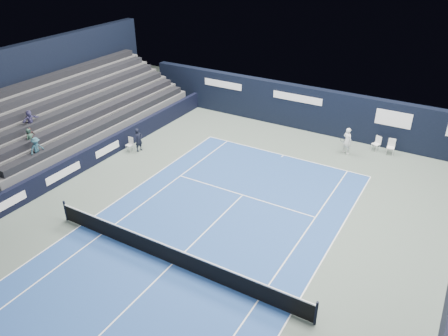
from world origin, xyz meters
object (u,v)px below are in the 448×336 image
(tennis_net, at_px, (172,255))
(folding_chair_back_a, at_px, (391,144))
(folding_chair_back_b, at_px, (377,142))
(line_judge_chair, at_px, (130,143))
(tennis_player, at_px, (347,141))

(tennis_net, bearing_deg, folding_chair_back_a, 69.63)
(folding_chair_back_b, height_order, line_judge_chair, folding_chair_back_b)
(folding_chair_back_a, xyz_separation_m, line_judge_chair, (-14.59, -8.04, -0.16))
(tennis_net, height_order, tennis_player, tennis_player)
(tennis_net, distance_m, tennis_player, 14.53)
(folding_chair_back_a, xyz_separation_m, tennis_net, (-5.77, -15.54, -0.17))
(folding_chair_back_b, bearing_deg, tennis_net, -83.44)
(tennis_player, bearing_deg, line_judge_chair, -151.31)
(folding_chair_back_a, xyz_separation_m, tennis_player, (-2.45, -1.40, 0.20))
(folding_chair_back_b, relative_size, tennis_net, 0.08)
(line_judge_chair, relative_size, tennis_player, 0.52)
(folding_chair_back_a, height_order, tennis_player, tennis_player)
(line_judge_chair, bearing_deg, tennis_net, -38.79)
(folding_chair_back_b, bearing_deg, tennis_player, -113.39)
(folding_chair_back_a, distance_m, tennis_net, 16.58)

